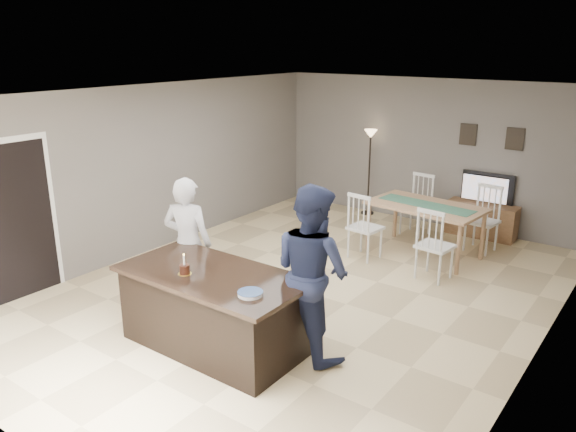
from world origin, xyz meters
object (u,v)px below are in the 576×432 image
Objects in this scene: tv_console at (481,220)px; plate_stack at (250,293)px; man at (312,272)px; birthday_cake at (185,269)px; kitchen_island at (214,310)px; woman at (188,244)px; floor_lamp at (370,149)px; dining_table at (425,213)px; television at (486,188)px.

tv_console is 5.81m from plate_stack.
man is 1.39m from birthday_cake.
birthday_cake is (-0.22, -0.20, 0.50)m from kitchen_island.
man is (1.90, 0.00, 0.10)m from woman.
floor_lamp is (-2.28, 0.02, 1.02)m from tv_console.
plate_stack reaches higher than kitchen_island.
woman reaches higher than kitchen_island.
kitchen_island is at bearing 44.80° from man.
plate_stack is at bearing 0.54° from birthday_cake.
tv_console is at bearing -78.12° from man.
woman is (-2.15, -5.02, 0.57)m from tv_console.
dining_table is at bearing -71.78° from man.
birthday_cake is (-1.42, -5.77, 0.66)m from tv_console.
floor_lamp is at bearing 100.96° from kitchen_island.
floor_lamp is (-2.03, 5.04, 0.35)m from man.
man is at bearing -80.18° from dining_table.
plate_stack reaches higher than tv_console.
floor_lamp is (-0.86, 5.79, 0.36)m from birthday_cake.
plate_stack is at bearing -15.01° from kitchen_island.
woman is 3.96m from dining_table.
woman is at bearing 14.74° from man.
birthday_cake is at bearing -81.54° from floor_lamp.
kitchen_island is 1.24× the size of woman.
woman reaches higher than television.
dining_table is at bearing -136.36° from woman.
dining_table is 2.41m from floor_lamp.
floor_lamp is at bearing 98.46° from birthday_cake.
man is at bearing -92.85° from tv_console.
kitchen_island is at bearing -102.16° from tv_console.
floor_lamp is (-1.79, 5.78, 0.39)m from plate_stack.
television reaches higher than kitchen_island.
birthday_cake is 4.44m from dining_table.
plate_stack is at bearing 86.26° from man.
birthday_cake is (-1.17, -0.75, -0.01)m from man.
woman is 0.90× the size of man.
tv_console is 1.31× the size of television.
tv_console is 0.62× the size of man.
birthday_cake is at bearing -138.33° from kitchen_island.
kitchen_island is 1.21m from man.
woman is at bearing 67.10° from television.
birthday_cake is 0.14× the size of floor_lamp.
plate_stack is (-0.25, -0.74, -0.05)m from man.
woman is 1.90m from man.
woman is at bearing 149.93° from kitchen_island.
kitchen_island is at bearing 128.73° from woman.
dining_table is (-0.22, 3.58, -0.28)m from man.
plate_stack is at bearing -84.04° from dining_table.
plate_stack is 0.15× the size of floor_lamp.
television is at bearing -78.08° from man.
dining_table is at bearing -108.03° from tv_console.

